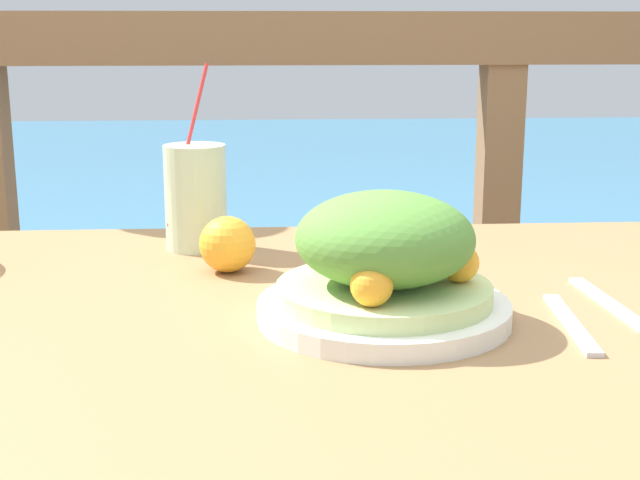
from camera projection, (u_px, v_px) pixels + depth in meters
name	position (u px, v px, depth m)	size (l,w,h in m)	color
patio_table	(243.00, 394.00, 0.95)	(1.21, 0.80, 0.72)	#997047
railing_fence	(249.00, 180.00, 1.60)	(2.80, 0.08, 1.04)	brown
sea_backdrop	(258.00, 206.00, 4.15)	(12.00, 4.00, 0.40)	teal
salad_plate	(384.00, 266.00, 0.89)	(0.26, 0.26, 0.13)	white
drink_glass	(196.00, 197.00, 1.18)	(0.08, 0.08, 0.24)	beige
fork	(571.00, 323.00, 0.88)	(0.03, 0.18, 0.00)	silver
knife	(608.00, 303.00, 0.95)	(0.02, 0.18, 0.00)	silver
orange_near_basket	(227.00, 244.00, 1.07)	(0.07, 0.07, 0.07)	#F9A328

